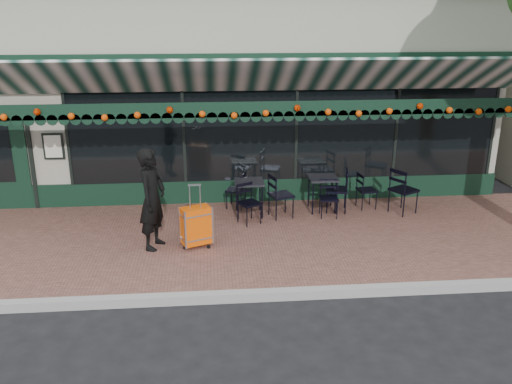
{
  "coord_description": "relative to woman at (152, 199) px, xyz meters",
  "views": [
    {
      "loc": [
        -0.46,
        -7.33,
        4.19
      ],
      "look_at": [
        0.32,
        1.6,
        1.17
      ],
      "focal_mm": 38.0,
      "sensor_mm": 36.0,
      "label": 1
    }
  ],
  "objects": [
    {
      "name": "chair_b_left",
      "position": [
        1.56,
        1.91,
        -0.51
      ],
      "size": [
        0.5,
        0.5,
        0.78
      ],
      "primitive_type": null,
      "rotation": [
        0.0,
        0.0,
        -1.93
      ],
      "color": "black",
      "rests_on": "sidewalk"
    },
    {
      "name": "chair_b_front",
      "position": [
        1.77,
        1.0,
        -0.5
      ],
      "size": [
        0.55,
        0.55,
        0.81
      ],
      "primitive_type": null,
      "rotation": [
        0.0,
        0.0,
        0.51
      ],
      "color": "black",
      "rests_on": "sidewalk"
    },
    {
      "name": "suitcase",
      "position": [
        0.74,
        -0.06,
        -0.52
      ],
      "size": [
        0.58,
        0.46,
        1.16
      ],
      "rotation": [
        0.0,
        0.0,
        0.4
      ],
      "color": "#F75607",
      "rests_on": "sidewalk"
    },
    {
      "name": "cafe_table_b",
      "position": [
        1.8,
        1.46,
        -0.25
      ],
      "size": [
        0.59,
        0.59,
        0.73
      ],
      "color": "black",
      "rests_on": "sidewalk"
    },
    {
      "name": "woman",
      "position": [
        0.0,
        0.0,
        0.0
      ],
      "size": [
        0.63,
        0.77,
        1.81
      ],
      "primitive_type": "imported",
      "rotation": [
        0.0,
        0.0,
        1.24
      ],
      "color": "black",
      "rests_on": "sidewalk"
    },
    {
      "name": "sidewalk",
      "position": [
        1.49,
        0.3,
        -0.98
      ],
      "size": [
        18.0,
        4.0,
        0.15
      ],
      "primitive_type": "cube",
      "color": "brown",
      "rests_on": "ground"
    },
    {
      "name": "chair_b_right",
      "position": [
        2.44,
        1.29,
        -0.45
      ],
      "size": [
        0.57,
        0.57,
        0.91
      ],
      "primitive_type": null,
      "rotation": [
        0.0,
        0.0,
        1.86
      ],
      "color": "black",
      "rests_on": "sidewalk"
    },
    {
      "name": "chair_a_front",
      "position": [
        3.41,
        1.21,
        -0.52
      ],
      "size": [
        0.41,
        0.41,
        0.77
      ],
      "primitive_type": null,
      "rotation": [
        0.0,
        0.0,
        -0.08
      ],
      "color": "black",
      "rests_on": "sidewalk"
    },
    {
      "name": "restaurant_building",
      "position": [
        1.49,
        6.14,
        1.22
      ],
      "size": [
        12.0,
        9.6,
        4.5
      ],
      "color": "#A7A391",
      "rests_on": "ground"
    },
    {
      "name": "curb",
      "position": [
        1.49,
        -1.78,
        -0.98
      ],
      "size": [
        18.0,
        0.16,
        0.15
      ],
      "primitive_type": "cube",
      "color": "#9E9E99",
      "rests_on": "ground"
    },
    {
      "name": "ground",
      "position": [
        1.49,
        -1.7,
        -1.06
      ],
      "size": [
        80.0,
        80.0,
        0.0
      ],
      "primitive_type": "plane",
      "color": "black",
      "rests_on": "ground"
    },
    {
      "name": "cafe_table_a",
      "position": [
        3.36,
        1.59,
        -0.25
      ],
      "size": [
        0.59,
        0.59,
        0.73
      ],
      "color": "black",
      "rests_on": "sidewalk"
    },
    {
      "name": "chair_a_left",
      "position": [
        3.65,
        1.53,
        -0.44
      ],
      "size": [
        0.55,
        0.55,
        0.92
      ],
      "primitive_type": null,
      "rotation": [
        0.0,
        0.0,
        -1.78
      ],
      "color": "black",
      "rests_on": "sidewalk"
    },
    {
      "name": "chair_a_right",
      "position": [
        4.33,
        1.66,
        -0.52
      ],
      "size": [
        0.44,
        0.44,
        0.77
      ],
      "primitive_type": null,
      "rotation": [
        0.0,
        0.0,
        1.71
      ],
      "color": "black",
      "rests_on": "sidewalk"
    },
    {
      "name": "chair_a_extra",
      "position": [
        5.01,
        1.3,
        -0.42
      ],
      "size": [
        0.66,
        0.66,
        0.97
      ],
      "primitive_type": null,
      "rotation": [
        0.0,
        0.0,
        2.08
      ],
      "color": "black",
      "rests_on": "sidewalk"
    }
  ]
}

